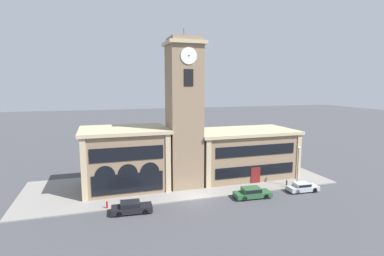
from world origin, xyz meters
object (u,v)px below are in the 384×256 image
bollard (287,184)px  fire_hydrant (107,205)px  parked_car_far (302,187)px  parked_car_near (131,207)px  parked_car_mid (252,192)px  street_lamp (298,160)px

bollard → fire_hydrant: (-24.68, 0.02, -0.10)m
parked_car_far → fire_hydrant: bearing=179.7°
parked_car_near → parked_car_mid: 15.50m
parked_car_mid → parked_car_far: size_ratio=1.14×
parked_car_near → bollard: (22.05, 1.87, -0.04)m
parked_car_near → fire_hydrant: parked_car_near is taller
parked_car_mid → street_lamp: bearing=16.1°
bollard → fire_hydrant: 24.68m
parked_car_mid → street_lamp: (8.19, 1.77, 3.24)m
fire_hydrant → parked_car_near: bearing=-35.8°
street_lamp → bollard: bearing=176.5°
parked_car_mid → street_lamp: size_ratio=0.85×
parked_car_far → bollard: size_ratio=4.08×
parked_car_far → fire_hydrant: 25.98m
parked_car_mid → bollard: parked_car_mid is taller
parked_car_near → parked_car_far: bearing=3.8°
parked_car_far → bollard: bearing=127.2°
parked_car_mid → bollard: 6.81m
parked_car_far → bollard: 2.24m
fire_hydrant → bollard: bearing=-0.0°
parked_car_far → parked_car_mid: bearing=-176.2°
parked_car_mid → parked_car_near: bearing=-176.1°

